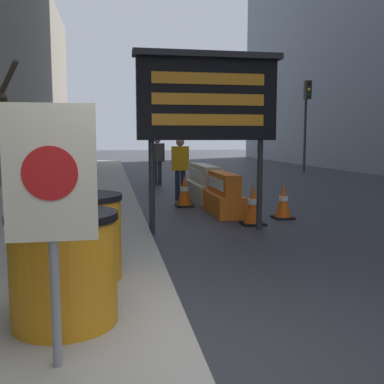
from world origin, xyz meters
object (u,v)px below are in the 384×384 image
object	(u,v)px
warning_sign	(51,192)
barrel_drum_middle	(81,237)
traffic_cone_mid	(253,205)
traffic_light_far_side	(307,107)
message_board	(207,99)
jersey_barrier_cream	(204,185)
traffic_cone_far	(283,202)
jersey_barrier_orange_near	(223,196)
pedestrian_worker	(157,157)
traffic_cone_near	(184,191)
barrel_drum_foreground	(64,268)
pedestrian_passerby	(180,164)
traffic_light_near_curb	(152,112)

from	to	relation	value
warning_sign	barrel_drum_middle	bearing A→B (deg)	88.73
traffic_cone_mid	traffic_light_far_side	distance (m)	13.74
message_board	jersey_barrier_cream	size ratio (longest dim) A/B	1.41
jersey_barrier_cream	traffic_cone_far	world-z (taller)	jersey_barrier_cream
jersey_barrier_orange_near	jersey_barrier_cream	bearing A→B (deg)	90.00
barrel_drum_middle	jersey_barrier_orange_near	xyz separation A→B (m)	(2.69, 4.53, -0.20)
traffic_cone_mid	traffic_cone_far	bearing A→B (deg)	32.37
pedestrian_worker	message_board	bearing A→B (deg)	-61.93
message_board	traffic_light_far_side	xyz separation A→B (m)	(7.37, 12.33, 0.79)
traffic_cone_mid	warning_sign	bearing A→B (deg)	-120.09
message_board	jersey_barrier_orange_near	bearing A→B (deg)	66.97
jersey_barrier_orange_near	jersey_barrier_cream	size ratio (longest dim) A/B	0.75
barrel_drum_middle	traffic_cone_far	world-z (taller)	barrel_drum_middle
jersey_barrier_cream	traffic_cone_mid	size ratio (longest dim) A/B	2.80
jersey_barrier_orange_near	traffic_cone_near	xyz separation A→B (m)	(-0.66, 1.20, -0.03)
jersey_barrier_cream	traffic_cone_near	distance (m)	1.11
message_board	traffic_cone_far	distance (m)	2.82
traffic_cone_near	pedestrian_worker	distance (m)	5.19
pedestrian_worker	jersey_barrier_orange_near	bearing A→B (deg)	-55.27
message_board	pedestrian_worker	distance (m)	8.18
barrel_drum_foreground	jersey_barrier_cream	world-z (taller)	barrel_drum_foreground
barrel_drum_foreground	message_board	distance (m)	4.75
warning_sign	traffic_cone_mid	bearing A→B (deg)	59.91
warning_sign	jersey_barrier_cream	xyz separation A→B (m)	(2.73, 8.50, -0.88)
pedestrian_worker	warning_sign	bearing A→B (deg)	-70.93
barrel_drum_foreground	message_board	world-z (taller)	message_board
barrel_drum_foreground	pedestrian_worker	xyz separation A→B (m)	(1.97, 12.03, 0.39)
warning_sign	traffic_light_far_side	xyz separation A→B (m)	(9.37, 17.01, 1.79)
traffic_light_far_side	traffic_cone_mid	bearing A→B (deg)	-118.27
barrel_drum_foreground	jersey_barrier_orange_near	bearing A→B (deg)	64.21
barrel_drum_foreground	barrel_drum_middle	xyz separation A→B (m)	(0.06, 1.15, 0.00)
pedestrian_passerby	jersey_barrier_orange_near	bearing A→B (deg)	-75.87
barrel_drum_middle	traffic_cone_far	xyz separation A→B (m)	(3.75, 3.78, -0.25)
barrel_drum_foreground	jersey_barrier_cream	bearing A→B (deg)	70.54
barrel_drum_foreground	warning_sign	xyz separation A→B (m)	(0.02, -0.73, 0.70)
traffic_cone_far	pedestrian_passerby	distance (m)	3.56
jersey_barrier_orange_near	pedestrian_worker	bearing A→B (deg)	96.93
pedestrian_worker	pedestrian_passerby	distance (m)	4.01
traffic_cone_near	traffic_light_near_curb	world-z (taller)	traffic_light_near_curb
pedestrian_passerby	pedestrian_worker	bearing A→B (deg)	92.97
barrel_drum_foreground	traffic_cone_far	world-z (taller)	barrel_drum_foreground
traffic_cone_far	traffic_cone_near	bearing A→B (deg)	131.40
traffic_light_near_curb	pedestrian_worker	bearing A→B (deg)	-82.95
jersey_barrier_orange_near	jersey_barrier_cream	world-z (taller)	jersey_barrier_cream
jersey_barrier_cream	traffic_cone_near	xyz separation A→B (m)	(-0.66, -0.89, -0.05)
warning_sign	traffic_cone_far	bearing A→B (deg)	56.19
jersey_barrier_orange_near	traffic_cone_far	xyz separation A→B (m)	(1.06, -0.75, -0.04)
pedestrian_worker	barrel_drum_foreground	bearing A→B (deg)	-71.52
traffic_light_far_side	pedestrian_passerby	xyz separation A→B (m)	(-7.22, -8.25, -2.11)
warning_sign	pedestrian_worker	world-z (taller)	warning_sign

